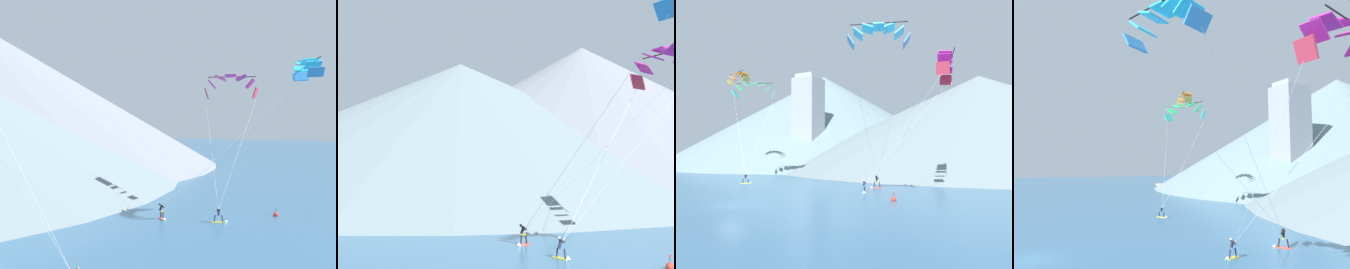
% 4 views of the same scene
% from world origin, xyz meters
% --- Properties ---
extents(ground_plane, '(400.00, 400.00, 0.00)m').
position_xyz_m(ground_plane, '(0.00, 0.00, 0.00)').
color(ground_plane, '#336084').
extents(kitesurfer_near_lead, '(1.59, 1.42, 1.82)m').
position_xyz_m(kitesurfer_near_lead, '(5.77, 20.73, 0.58)').
color(kitesurfer_near_lead, '#E54C33').
rests_on(kitesurfer_near_lead, ground).
extents(kitesurfer_near_trail, '(0.97, 1.77, 1.66)m').
position_xyz_m(kitesurfer_near_trail, '(6.78, 14.55, 0.45)').
color(kitesurfer_near_trail, yellow).
rests_on(kitesurfer_near_trail, ground).
extents(kitesurfer_mid_center, '(1.65, 1.33, 1.64)m').
position_xyz_m(kitesurfer_mid_center, '(-15.31, 17.71, 0.44)').
color(kitesurfer_mid_center, yellow).
rests_on(kitesurfer_mid_center, ground).
extents(parafoil_kite_near_lead, '(8.91, 16.14, 15.70)m').
position_xyz_m(parafoil_kite_near_lead, '(11.86, 6.63, 16.18)').
color(parafoil_kite_near_lead, '#3180C3').
extents(parafoil_kite_near_trail, '(11.02, 6.62, 14.95)m').
position_xyz_m(parafoil_kite_near_trail, '(16.37, 16.03, 15.00)').
color(parafoil_kite_near_trail, '#C52E42').
extents(parafoil_kite_mid_center, '(7.30, 8.43, 16.80)m').
position_xyz_m(parafoil_kite_mid_center, '(-19.29, 23.25, 16.86)').
color(parafoil_kite_mid_center, '#38C0B4').
extents(parafoil_kite_distant_high_outer, '(6.01, 2.36, 2.28)m').
position_xyz_m(parafoil_kite_distant_high_outer, '(-27.02, 26.95, 20.74)').
color(parafoil_kite_distant_high_outer, '#AEA040').
extents(race_marker_buoy, '(0.56, 0.56, 1.02)m').
position_xyz_m(race_marker_buoy, '(12.17, 9.77, 0.16)').
color(race_marker_buoy, red).
rests_on(race_marker_buoy, ground).
extents(shoreline_strip, '(180.00, 10.00, 0.70)m').
position_xyz_m(shoreline_strip, '(0.00, 50.41, 0.35)').
color(shoreline_strip, tan).
rests_on(shoreline_strip, ground).
extents(shore_building_harbour_front, '(5.53, 6.84, 5.75)m').
position_xyz_m(shore_building_harbour_front, '(-32.00, 54.24, 2.89)').
color(shore_building_harbour_front, '#B7AD9E').
rests_on(shore_building_harbour_front, ground).
extents(shore_building_promenade_mid, '(6.47, 5.07, 6.74)m').
position_xyz_m(shore_building_promenade_mid, '(-12.24, 54.42, 3.38)').
color(shore_building_promenade_mid, silver).
rests_on(shore_building_promenade_mid, ground).
extents(shore_building_quay_east, '(9.98, 6.01, 6.68)m').
position_xyz_m(shore_building_quay_east, '(17.88, 54.30, 3.35)').
color(shore_building_quay_east, beige).
rests_on(shore_building_quay_east, ground).
extents(shore_building_quay_west, '(5.95, 5.19, 4.78)m').
position_xyz_m(shore_building_quay_west, '(-3.41, 55.21, 2.40)').
color(shore_building_quay_west, silver).
rests_on(shore_building_quay_west, ground).
extents(shore_building_old_town, '(7.39, 4.73, 4.88)m').
position_xyz_m(shore_building_old_town, '(9.43, 52.11, 2.45)').
color(shore_building_old_town, silver).
rests_on(shore_building_old_town, ground).
extents(highrise_tower, '(7.00, 7.00, 27.74)m').
position_xyz_m(highrise_tower, '(-29.29, 56.23, 13.66)').
color(highrise_tower, gray).
rests_on(highrise_tower, ground).
extents(mountain_peak_central_summit, '(127.98, 127.98, 37.85)m').
position_xyz_m(mountain_peak_central_summit, '(-48.64, 97.31, 18.92)').
color(mountain_peak_central_summit, slate).
rests_on(mountain_peak_central_summit, ground).
extents(mountain_peak_east_shoulder, '(127.45, 127.45, 29.91)m').
position_xyz_m(mountain_peak_east_shoulder, '(13.64, 89.84, 14.96)').
color(mountain_peak_east_shoulder, slate).
rests_on(mountain_peak_east_shoulder, ground).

